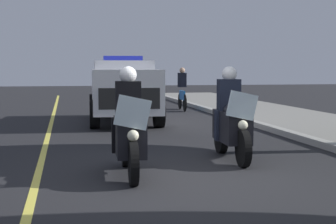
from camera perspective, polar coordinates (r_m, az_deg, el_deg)
name	(u,v)px	position (r m, az deg, el deg)	size (l,w,h in m)	color
ground_plane	(185,177)	(8.06, 1.93, -7.23)	(80.00, 80.00, 0.00)	black
lane_stripe_center	(36,184)	(7.87, -14.41, -7.65)	(48.00, 0.12, 0.01)	#E0D14C
police_motorcycle_lead_left	(129,131)	(8.17, -4.30, -2.11)	(2.14, 0.59, 1.72)	black
police_motorcycle_lead_right	(231,122)	(9.57, 7.01, -1.09)	(2.14, 0.59, 1.72)	black
police_suv	(123,88)	(16.02, -4.95, 2.67)	(4.98, 2.25, 2.05)	silver
cyclist_background	(182,89)	(20.39, 1.57, 2.55)	(1.76, 0.33, 1.69)	black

